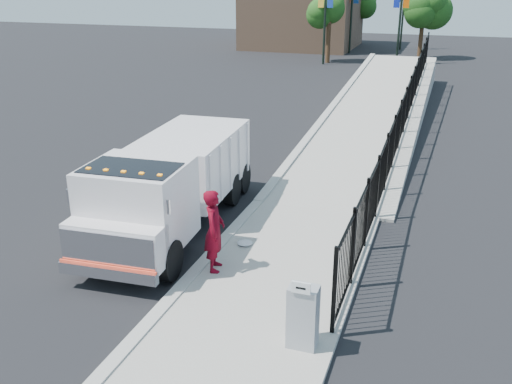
% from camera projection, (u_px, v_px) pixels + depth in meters
% --- Properties ---
extents(ground, '(120.00, 120.00, 0.00)m').
position_uv_depth(ground, '(206.00, 263.00, 14.03)').
color(ground, black).
rests_on(ground, ground).
extents(sidewalk, '(3.55, 12.00, 0.12)m').
position_uv_depth(sidewalk, '(254.00, 319.00, 11.66)').
color(sidewalk, '#9E998E').
rests_on(sidewalk, ground).
extents(curb, '(0.30, 12.00, 0.16)m').
position_uv_depth(curb, '(169.00, 302.00, 12.23)').
color(curb, '#ADAAA3').
rests_on(curb, ground).
extents(ramp, '(3.95, 24.06, 3.19)m').
position_uv_depth(ramp, '(379.00, 121.00, 27.52)').
color(ramp, '#9E998E').
rests_on(ramp, ground).
extents(iron_fence, '(0.10, 28.00, 1.80)m').
position_uv_depth(iron_fence, '(404.00, 125.00, 23.23)').
color(iron_fence, black).
rests_on(iron_fence, ground).
extents(truck, '(2.85, 7.57, 2.55)m').
position_uv_depth(truck, '(170.00, 181.00, 15.36)').
color(truck, black).
rests_on(truck, ground).
extents(worker, '(0.66, 0.83, 1.99)m').
position_uv_depth(worker, '(214.00, 231.00, 13.18)').
color(worker, '#620413').
rests_on(worker, sidewalk).
extents(utility_cabinet, '(0.55, 0.40, 1.25)m').
position_uv_depth(utility_cabinet, '(303.00, 317.00, 10.53)').
color(utility_cabinet, gray).
rests_on(utility_cabinet, sidewalk).
extents(arrow_sign, '(0.35, 0.04, 0.22)m').
position_uv_depth(arrow_sign, '(301.00, 288.00, 10.07)').
color(arrow_sign, white).
rests_on(arrow_sign, utility_cabinet).
extents(debris, '(0.40, 0.40, 0.10)m').
position_uv_depth(debris, '(245.00, 243.00, 14.72)').
color(debris, silver).
rests_on(debris, sidewalk).
extents(light_pole_0, '(3.77, 0.22, 8.00)m').
position_uv_depth(light_pole_0, '(329.00, 6.00, 43.24)').
color(light_pole_0, black).
rests_on(light_pole_0, ground).
extents(light_pole_1, '(3.78, 0.22, 8.00)m').
position_uv_depth(light_pole_1, '(397.00, 6.00, 43.20)').
color(light_pole_1, black).
rests_on(light_pole_1, ground).
extents(light_pole_2, '(3.77, 0.22, 8.00)m').
position_uv_depth(light_pole_2, '(356.00, 2.00, 49.50)').
color(light_pole_2, black).
rests_on(light_pole_2, ground).
extents(light_pole_3, '(3.77, 0.22, 8.00)m').
position_uv_depth(light_pole_3, '(401.00, 1.00, 51.97)').
color(light_pole_3, black).
rests_on(light_pole_3, ground).
extents(tree_0, '(2.43, 2.43, 5.22)m').
position_uv_depth(tree_0, '(330.00, 11.00, 44.29)').
color(tree_0, '#382314').
rests_on(tree_0, ground).
extents(tree_1, '(2.75, 2.75, 5.38)m').
position_uv_depth(tree_1, '(424.00, 9.00, 46.41)').
color(tree_1, '#382314').
rests_on(tree_1, ground).
extents(tree_2, '(2.84, 2.84, 5.42)m').
position_uv_depth(tree_2, '(362.00, 3.00, 56.95)').
color(tree_2, '#382314').
rests_on(tree_2, ground).
extents(building, '(10.00, 10.00, 8.00)m').
position_uv_depth(building, '(303.00, 4.00, 54.18)').
color(building, '#8C664C').
rests_on(building, ground).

